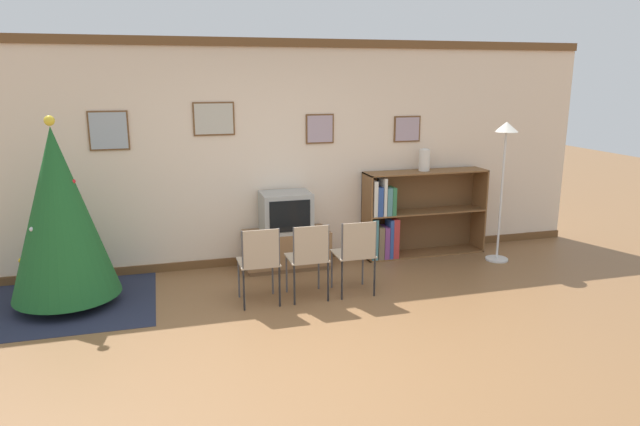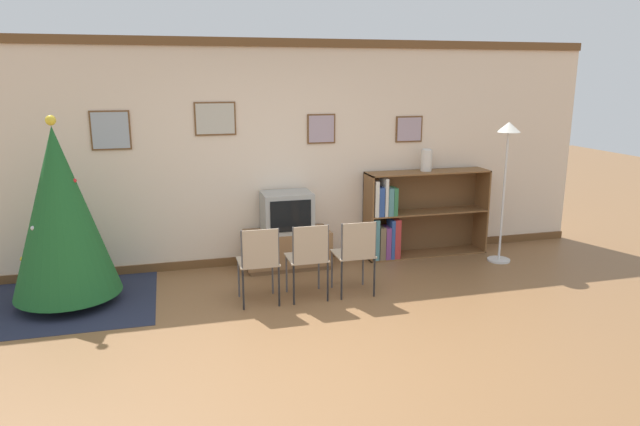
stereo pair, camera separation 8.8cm
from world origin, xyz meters
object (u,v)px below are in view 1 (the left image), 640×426
bookshelf (403,217)px  television (286,212)px  tv_console (286,249)px  standing_lamp (504,155)px  folding_chair_left (260,261)px  christmas_tree (60,214)px  folding_chair_right (356,252)px  vase (424,160)px  folding_chair_center (309,256)px

bookshelf → television: bearing=-177.5°
tv_console → standing_lamp: (2.63, -0.45, 1.10)m
bookshelf → folding_chair_left: bearing=-151.2°
christmas_tree → television: bearing=12.1°
christmas_tree → bookshelf: size_ratio=1.18×
christmas_tree → folding_chair_right: 2.99m
christmas_tree → bookshelf: christmas_tree is taller
vase → standing_lamp: standing_lamp is taller
folding_chair_center → folding_chair_right: (0.51, 0.00, 0.00)m
television → vase: (1.83, 0.09, 0.55)m
television → vase: size_ratio=2.09×
folding_chair_left → folding_chair_center: (0.51, 0.00, 0.00)m
television → vase: vase is taller
folding_chair_left → christmas_tree: bearing=163.6°
television → folding_chair_left: 1.21m
television → tv_console: bearing=90.0°
bookshelf → vase: bearing=5.0°
bookshelf → vase: (0.27, 0.02, 0.73)m
television → bookshelf: bearing=2.5°
folding_chair_center → vase: (1.83, 1.16, 0.77)m
christmas_tree → standing_lamp: bearing=0.8°
television → standing_lamp: standing_lamp is taller
christmas_tree → tv_console: (2.39, 0.52, -0.72)m
folding_chair_right → bookshelf: (1.05, 1.14, 0.04)m
christmas_tree → standing_lamp: (5.02, 0.07, 0.38)m
folding_chair_right → standing_lamp: 2.37m
tv_console → bookshelf: bearing=2.4°
tv_console → vase: size_ratio=3.62×
television → bookshelf: (1.56, 0.07, -0.19)m
tv_console → bookshelf: size_ratio=0.63×
bookshelf → vase: vase is taller
folding_chair_left → vase: bearing=26.4°
tv_console → folding_chair_center: size_ratio=1.24×
standing_lamp → christmas_tree: bearing=-179.2°
vase → christmas_tree: bearing=-171.8°
christmas_tree → folding_chair_right: christmas_tree is taller
folding_chair_left → folding_chair_right: size_ratio=1.00×
tv_console → vase: 2.09m
christmas_tree → folding_chair_right: size_ratio=2.32×
folding_chair_center → tv_console: bearing=90.0°
tv_console → bookshelf: 1.58m
standing_lamp → folding_chair_right: bearing=-163.6°
tv_console → folding_chair_center: 1.10m
tv_console → television: size_ratio=1.74×
tv_console → folding_chair_right: folding_chair_right is taller
folding_chair_right → tv_console: bearing=115.4°
folding_chair_center → standing_lamp: size_ratio=0.47×
folding_chair_left → bookshelf: size_ratio=0.51×
christmas_tree → folding_chair_left: bearing=-16.4°
christmas_tree → folding_chair_center: bearing=-13.1°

